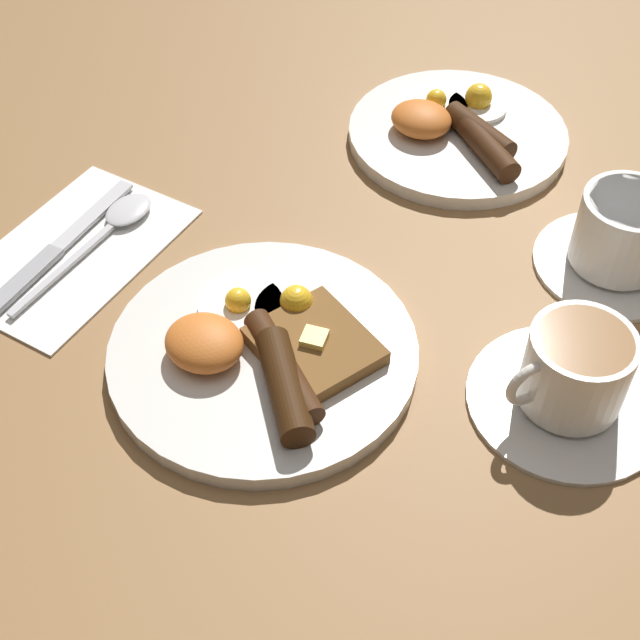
{
  "coord_description": "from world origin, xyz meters",
  "views": [
    {
      "loc": [
        0.31,
        -0.38,
        0.57
      ],
      "look_at": [
        0.03,
        0.04,
        0.03
      ],
      "focal_mm": 50.0,
      "sensor_mm": 36.0,
      "label": 1
    }
  ],
  "objects": [
    {
      "name": "ground_plane",
      "position": [
        0.0,
        0.0,
        0.0
      ],
      "size": [
        3.0,
        3.0,
        0.0
      ],
      "primitive_type": "plane",
      "color": "olive"
    },
    {
      "name": "breakfast_plate_near",
      "position": [
        0.0,
        -0.0,
        0.01
      ],
      "size": [
        0.26,
        0.26,
        0.05
      ],
      "color": "silver",
      "rests_on": "ground_plane"
    },
    {
      "name": "breakfast_plate_far",
      "position": [
        -0.01,
        0.36,
        0.01
      ],
      "size": [
        0.23,
        0.23,
        0.04
      ],
      "color": "silver",
      "rests_on": "ground_plane"
    },
    {
      "name": "teacup_near",
      "position": [
        0.23,
        0.1,
        0.03
      ],
      "size": [
        0.16,
        0.16,
        0.08
      ],
      "color": "silver",
      "rests_on": "ground_plane"
    },
    {
      "name": "teacup_far",
      "position": [
        0.2,
        0.27,
        0.03
      ],
      "size": [
        0.15,
        0.15,
        0.08
      ],
      "color": "silver",
      "rests_on": "ground_plane"
    },
    {
      "name": "napkin",
      "position": [
        -0.23,
        0.01,
        0.0
      ],
      "size": [
        0.15,
        0.23,
        0.01
      ],
      "primitive_type": "cube",
      "rotation": [
        0.0,
        0.0,
        0.06
      ],
      "color": "white",
      "rests_on": "ground_plane"
    },
    {
      "name": "knife",
      "position": [
        -0.24,
        -0.01,
        0.01
      ],
      "size": [
        0.04,
        0.2,
        0.01
      ],
      "rotation": [
        0.0,
        0.0,
        1.67
      ],
      "color": "silver",
      "rests_on": "napkin"
    },
    {
      "name": "spoon",
      "position": [
        -0.22,
        0.05,
        0.01
      ],
      "size": [
        0.04,
        0.19,
        0.01
      ],
      "rotation": [
        0.0,
        0.0,
        1.63
      ],
      "color": "silver",
      "rests_on": "napkin"
    }
  ]
}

